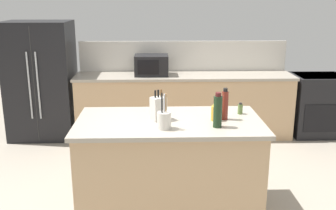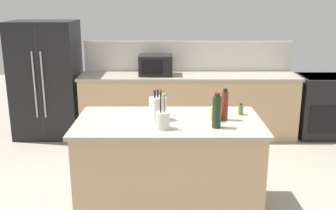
% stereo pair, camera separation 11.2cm
% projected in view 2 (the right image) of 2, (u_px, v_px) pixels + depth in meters
% --- Properties ---
extents(ground_plane, '(14.00, 14.00, 0.00)m').
position_uv_depth(ground_plane, '(168.00, 210.00, 3.92)').
color(ground_plane, gray).
extents(back_counter_run, '(3.21, 0.66, 0.94)m').
position_uv_depth(back_counter_run, '(188.00, 105.00, 5.91)').
color(back_counter_run, tan).
rests_on(back_counter_run, ground_plane).
extents(wall_backsplash, '(3.17, 0.03, 0.46)m').
position_uv_depth(wall_backsplash, '(187.00, 56.00, 6.03)').
color(wall_backsplash, beige).
rests_on(wall_backsplash, back_counter_run).
extents(kitchen_island, '(1.74, 0.94, 0.94)m').
position_uv_depth(kitchen_island, '(168.00, 166.00, 3.79)').
color(kitchen_island, tan).
rests_on(kitchen_island, ground_plane).
extents(refrigerator, '(0.94, 0.75, 1.72)m').
position_uv_depth(refrigerator, '(46.00, 80.00, 5.85)').
color(refrigerator, black).
rests_on(refrigerator, ground_plane).
extents(range_oven, '(0.76, 0.65, 0.92)m').
position_uv_depth(range_oven, '(322.00, 106.00, 5.91)').
color(range_oven, black).
rests_on(range_oven, ground_plane).
extents(microwave, '(0.49, 0.39, 0.29)m').
position_uv_depth(microwave, '(155.00, 65.00, 5.74)').
color(microwave, black).
rests_on(microwave, back_counter_run).
extents(knife_block, '(0.16, 0.15, 0.29)m').
position_uv_depth(knife_block, '(157.00, 108.00, 3.64)').
color(knife_block, beige).
rests_on(knife_block, kitchen_island).
extents(utensil_crock, '(0.12, 0.12, 0.32)m').
position_uv_depth(utensil_crock, '(162.00, 120.00, 3.41)').
color(utensil_crock, beige).
rests_on(utensil_crock, kitchen_island).
extents(vinegar_bottle, '(0.06, 0.06, 0.30)m').
position_uv_depth(vinegar_bottle, '(224.00, 105.00, 3.64)').
color(vinegar_bottle, maroon).
rests_on(vinegar_bottle, kitchen_island).
extents(wine_bottle, '(0.08, 0.08, 0.31)m').
position_uv_depth(wine_bottle, '(216.00, 111.00, 3.42)').
color(wine_bottle, black).
rests_on(wine_bottle, kitchen_island).
extents(honey_jar, '(0.08, 0.08, 0.15)m').
position_uv_depth(honey_jar, '(214.00, 113.00, 3.63)').
color(honey_jar, gold).
rests_on(honey_jar, kitchen_island).
extents(spice_jar_oregano, '(0.05, 0.05, 0.11)m').
position_uv_depth(spice_jar_oregano, '(240.00, 109.00, 3.83)').
color(spice_jar_oregano, '#567038').
rests_on(spice_jar_oregano, kitchen_island).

